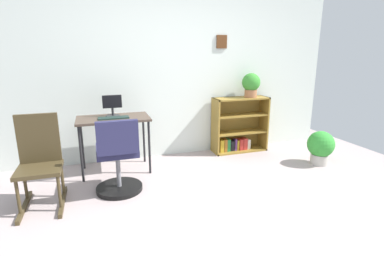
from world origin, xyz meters
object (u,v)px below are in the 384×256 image
object	(u,v)px
office_chair	(118,161)
bookshelf_low	(238,127)
monitor	(112,106)
potted_plant_floor	(321,146)
keyboard	(114,118)
rocking_chair	(40,161)
desk	(114,123)
potted_plant_on_shelf	(251,84)

from	to	relation	value
office_chair	bookshelf_low	distance (m)	2.14
monitor	office_chair	size ratio (longest dim) A/B	0.32
monitor	bookshelf_low	world-z (taller)	monitor
potted_plant_floor	bookshelf_low	bearing A→B (deg)	132.07
monitor	keyboard	bearing A→B (deg)	-90.98
keyboard	rocking_chair	bearing A→B (deg)	-144.02
desk	potted_plant_on_shelf	bearing A→B (deg)	5.73
office_chair	rocking_chair	distance (m)	0.78
monitor	keyboard	distance (m)	0.20
desk	potted_plant_floor	xyz separation A→B (m)	(2.74, -0.65, -0.40)
office_chair	monitor	bearing A→B (deg)	88.70
bookshelf_low	potted_plant_on_shelf	distance (m)	0.70
rocking_chair	potted_plant_floor	xyz separation A→B (m)	(3.52, -0.01, -0.21)
rocking_chair	bookshelf_low	size ratio (longest dim) A/B	1.08
monitor	potted_plant_on_shelf	world-z (taller)	potted_plant_on_shelf
keyboard	bookshelf_low	bearing A→B (deg)	10.01
potted_plant_on_shelf	rocking_chair	bearing A→B (deg)	-163.47
office_chair	potted_plant_floor	world-z (taller)	office_chair
desk	keyboard	distance (m)	0.11
desk	bookshelf_low	distance (m)	1.95
keyboard	potted_plant_floor	size ratio (longest dim) A/B	0.79
monitor	keyboard	world-z (taller)	monitor
rocking_chair	potted_plant_on_shelf	distance (m)	3.05
potted_plant_floor	rocking_chair	bearing A→B (deg)	179.87
bookshelf_low	keyboard	bearing A→B (deg)	-169.99
office_chair	desk	bearing A→B (deg)	88.82
monitor	keyboard	xyz separation A→B (m)	(-0.00, -0.15, -0.13)
desk	potted_plant_floor	bearing A→B (deg)	-13.34
bookshelf_low	potted_plant_floor	size ratio (longest dim) A/B	1.82
office_chair	potted_plant_on_shelf	distance (m)	2.37
potted_plant_floor	desk	bearing A→B (deg)	166.66
office_chair	bookshelf_low	xyz separation A→B (m)	(1.93, 0.93, 0.00)
desk	rocking_chair	world-z (taller)	rocking_chair
monitor	potted_plant_on_shelf	size ratio (longest dim) A/B	0.75
keyboard	potted_plant_on_shelf	xyz separation A→B (m)	(2.08, 0.28, 0.32)
keyboard	potted_plant_on_shelf	world-z (taller)	potted_plant_on_shelf
desk	monitor	distance (m)	0.22
rocking_chair	desk	bearing A→B (deg)	39.28
monitor	office_chair	world-z (taller)	monitor
desk	potted_plant_floor	world-z (taller)	desk
potted_plant_floor	potted_plant_on_shelf	bearing A→B (deg)	127.45
keyboard	potted_plant_floor	bearing A→B (deg)	-11.92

